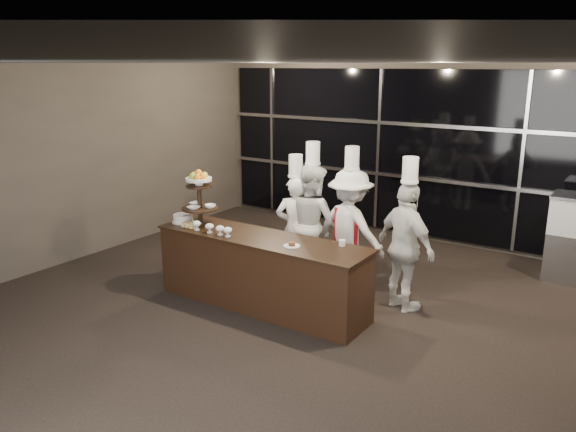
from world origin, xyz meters
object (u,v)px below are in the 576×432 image
Objects in this scene: chef_b at (312,222)px; display_stand at (199,194)px; buffet_counter at (262,271)px; chef_a at (295,227)px; chef_d at (406,246)px; chef_c at (350,228)px; layer_cake at (183,218)px.

display_stand is at bearing -133.61° from chef_b.
chef_b is (0.06, 1.11, 0.39)m from buffet_counter.
chef_a reaches higher than display_stand.
chef_a is (-0.13, 0.98, 0.32)m from buffet_counter.
buffet_counter is 1.47× the size of chef_d.
display_stand is 2.73m from chef_d.
chef_c is at bearing 162.84° from chef_d.
chef_a is 1.66m from chef_d.
display_stand is 2.07m from chef_c.
chef_d is (2.80, 0.97, -0.14)m from layer_cake.
buffet_counter is 1.44× the size of chef_b.
chef_d reaches higher than chef_a.
display_stand is 1.42m from chef_a.
chef_c reaches higher than buffet_counter.
display_stand is at bearing -131.39° from chef_a.
layer_cake reaches higher than buffet_counter.
chef_c is (1.61, 1.20, -0.50)m from display_stand.
buffet_counter is 1.04m from chef_a.
chef_b is 1.02× the size of chef_c.
chef_a is at bearing 48.61° from display_stand.
chef_d is at bearing -2.37° from chef_a.
layer_cake is 0.16× the size of chef_d.
buffet_counter is at bearing -82.29° from chef_a.
chef_b reaches higher than chef_c.
chef_c is at bearing 16.25° from chef_a.
layer_cake is at bearing -146.33° from chef_c.
chef_b is at bearing 41.17° from layer_cake.
layer_cake is at bearing -169.51° from display_stand.
chef_a is (1.14, 1.03, -0.19)m from layer_cake.
buffet_counter is 1.39m from chef_c.
display_stand is at bearing 10.49° from layer_cake.
chef_a is at bearing 42.30° from layer_cake.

